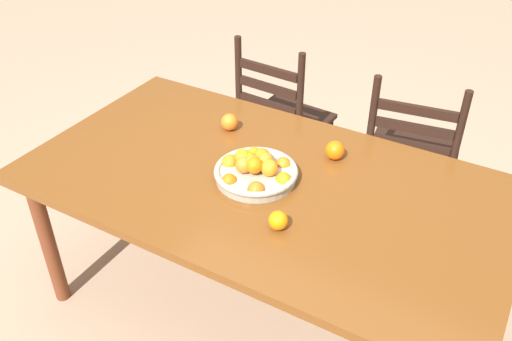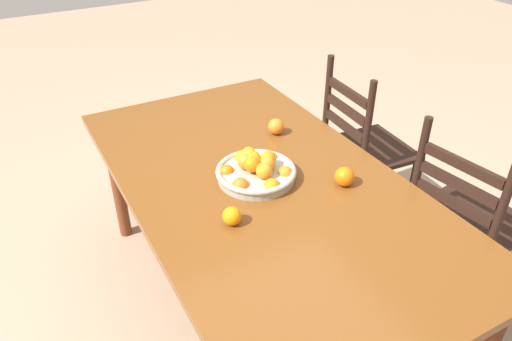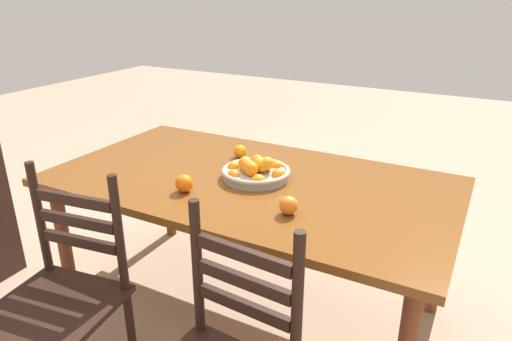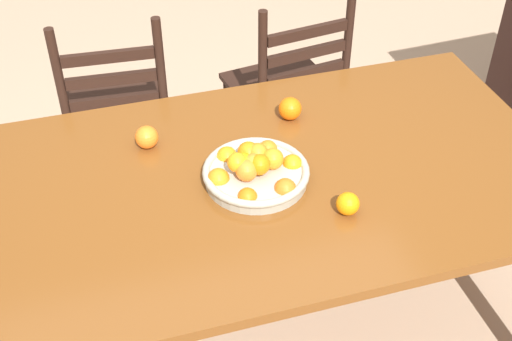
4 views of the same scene
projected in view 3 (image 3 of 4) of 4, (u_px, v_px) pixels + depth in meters
The scene contains 7 objects.
ground_plane at pixel (250, 305), 2.48m from camera, with size 12.00×12.00×0.00m, color tan.
dining_table at pixel (249, 192), 2.24m from camera, with size 1.91×1.04×0.74m.
chair_near_window at pixel (62, 299), 1.79m from camera, with size 0.50×0.50×0.96m.
fruit_bowl at pixel (256, 171), 2.19m from camera, with size 0.33×0.33×0.12m.
orange_loose_0 at pixel (240, 151), 2.47m from camera, with size 0.07×0.07×0.07m, color orange.
orange_loose_1 at pixel (289, 205), 1.85m from camera, with size 0.08×0.08×0.08m, color orange.
orange_loose_2 at pixel (184, 183), 2.05m from camera, with size 0.08×0.08×0.08m, color orange.
Camera 3 is at (-0.99, 1.78, 1.59)m, focal length 32.43 mm.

